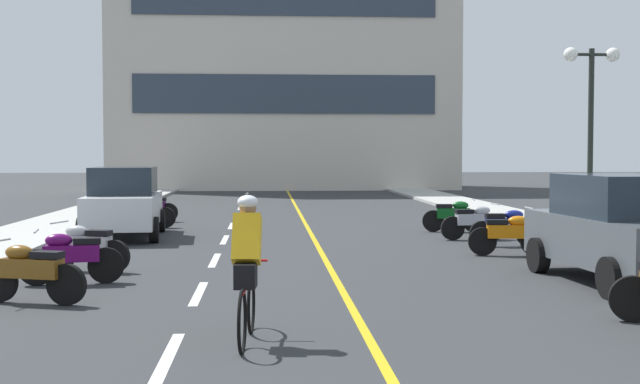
{
  "coord_description": "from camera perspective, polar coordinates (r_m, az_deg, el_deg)",
  "views": [
    {
      "loc": [
        -0.94,
        -2.87,
        2.18
      ],
      "look_at": [
        0.33,
        16.91,
        1.25
      ],
      "focal_mm": 46.54,
      "sensor_mm": 36.0,
      "label": 1
    }
  ],
  "objects": [
    {
      "name": "office_building",
      "position": [
        52.35,
        -2.51,
        10.5
      ],
      "size": [
        20.69,
        8.1,
        18.6
      ],
      "color": "beige",
      "rests_on": "ground"
    },
    {
      "name": "lane_dash_7",
      "position": [
        32.95,
        -5.52,
        -1.11
      ],
      "size": [
        0.14,
        2.2,
        0.01
      ],
      "primitive_type": "cube",
      "color": "silver",
      "rests_on": "ground"
    },
    {
      "name": "motorcycle_4",
      "position": [
        14.37,
        -16.76,
        -4.24
      ],
      "size": [
        1.69,
        0.6,
        0.92
      ],
      "color": "black",
      "rests_on": "ground"
    },
    {
      "name": "lane_dash_6",
      "position": [
        28.97,
        -5.78,
        -1.63
      ],
      "size": [
        0.14,
        2.2,
        0.01
      ],
      "primitive_type": "cube",
      "color": "silver",
      "rests_on": "ground"
    },
    {
      "name": "motorcycle_8",
      "position": [
        21.16,
        10.57,
        -1.98
      ],
      "size": [
        1.7,
        0.6,
        0.92
      ],
      "color": "black",
      "rests_on": "ground"
    },
    {
      "name": "motorcycle_5",
      "position": [
        15.84,
        -15.79,
        -3.59
      ],
      "size": [
        1.65,
        0.75,
        0.92
      ],
      "color": "black",
      "rests_on": "ground"
    },
    {
      "name": "lane_dash_1",
      "position": [
        9.19,
        -10.39,
        -11.04
      ],
      "size": [
        0.14,
        2.2,
        0.01
      ],
      "primitive_type": "cube",
      "color": "silver",
      "rests_on": "ground"
    },
    {
      "name": "parked_car_near",
      "position": [
        14.69,
        19.95,
        -2.4
      ],
      "size": [
        2.14,
        4.3,
        1.82
      ],
      "color": "black",
      "rests_on": "ground"
    },
    {
      "name": "lane_dash_9",
      "position": [
        40.94,
        -5.17,
        -0.37
      ],
      "size": [
        0.14,
        2.2,
        0.01
      ],
      "primitive_type": "cube",
      "color": "silver",
      "rests_on": "ground"
    },
    {
      "name": "motorcycle_11",
      "position": [
        26.82,
        -11.56,
        -1.01
      ],
      "size": [
        1.7,
        0.6,
        0.92
      ],
      "color": "black",
      "rests_on": "ground"
    },
    {
      "name": "centre_line_yellow",
      "position": [
        26.98,
        -1.15,
        -1.94
      ],
      "size": [
        0.12,
        66.0,
        0.01
      ],
      "primitive_type": "cube",
      "color": "gold",
      "rests_on": "ground"
    },
    {
      "name": "motorcycle_3",
      "position": [
        12.71,
        -19.25,
        -5.17
      ],
      "size": [
        1.65,
        0.75,
        0.92
      ],
      "color": "black",
      "rests_on": "ground"
    },
    {
      "name": "lane_dash_8",
      "position": [
        36.95,
        -5.33,
        -0.7
      ],
      "size": [
        0.14,
        2.2,
        0.01
      ],
      "primitive_type": "cube",
      "color": "silver",
      "rests_on": "ground"
    },
    {
      "name": "lane_dash_5",
      "position": [
        24.98,
        -6.11,
        -2.32
      ],
      "size": [
        0.14,
        2.2,
        0.01
      ],
      "primitive_type": "cube",
      "color": "silver",
      "rests_on": "ground"
    },
    {
      "name": "parked_car_mid",
      "position": [
        21.95,
        -13.33,
        -0.68
      ],
      "size": [
        2.15,
        4.3,
        1.82
      ],
      "color": "black",
      "rests_on": "ground"
    },
    {
      "name": "motorcycle_10",
      "position": [
        24.69,
        -11.86,
        -1.33
      ],
      "size": [
        1.7,
        0.6,
        0.92
      ],
      "color": "black",
      "rests_on": "ground"
    },
    {
      "name": "cyclist_rider",
      "position": [
        9.59,
        -5.06,
        -5.05
      ],
      "size": [
        0.42,
        1.77,
        1.71
      ],
      "color": "black",
      "rests_on": "ground"
    },
    {
      "name": "curb_right",
      "position": [
        28.15,
        13.14,
        -1.7
      ],
      "size": [
        2.4,
        72.0,
        0.12
      ],
      "primitive_type": "cube",
      "color": "#A8A8A3",
      "rests_on": "ground"
    },
    {
      "name": "curb_left",
      "position": [
        27.67,
        -16.76,
        -1.82
      ],
      "size": [
        2.4,
        72.0,
        0.12
      ],
      "primitive_type": "cube",
      "color": "#A8A8A3",
      "rests_on": "ground"
    },
    {
      "name": "ground_plane",
      "position": [
        23.98,
        -1.43,
        -2.53
      ],
      "size": [
        140.0,
        140.0,
        0.0
      ],
      "primitive_type": "plane",
      "color": "#2D3033"
    },
    {
      "name": "lane_dash_11",
      "position": [
        48.93,
        -4.93,
        0.13
      ],
      "size": [
        0.14,
        2.2,
        0.01
      ],
      "primitive_type": "cube",
      "color": "silver",
      "rests_on": "ground"
    },
    {
      "name": "motorcycle_9",
      "position": [
        23.2,
        9.18,
        -1.56
      ],
      "size": [
        1.7,
        0.6,
        0.92
      ],
      "color": "black",
      "rests_on": "ground"
    },
    {
      "name": "lane_dash_4",
      "position": [
        21.01,
        -6.57,
        -3.27
      ],
      "size": [
        0.14,
        2.2,
        0.01
      ],
      "primitive_type": "cube",
      "color": "silver",
      "rests_on": "ground"
    },
    {
      "name": "street_lamp_mid",
      "position": [
        22.37,
        18.14,
        6.27
      ],
      "size": [
        1.46,
        0.36,
        4.75
      ],
      "color": "black",
      "rests_on": "curb_right"
    },
    {
      "name": "motorcycle_7",
      "position": [
        19.83,
        12.67,
        -2.31
      ],
      "size": [
        1.7,
        0.6,
        0.92
      ],
      "color": "black",
      "rests_on": "ground"
    },
    {
      "name": "lane_dash_3",
      "position": [
        17.04,
        -7.25,
        -4.67
      ],
      "size": [
        0.14,
        2.2,
        0.01
      ],
      "primitive_type": "cube",
      "color": "silver",
      "rests_on": "ground"
    },
    {
      "name": "motorcycle_6",
      "position": [
        18.03,
        12.88,
        -2.81
      ],
      "size": [
        1.7,
        0.6,
        0.92
      ],
      "color": "black",
      "rests_on": "ground"
    },
    {
      "name": "lane_dash_2",
      "position": [
        13.09,
        -8.34,
        -6.9
      ],
      "size": [
        0.14,
        2.2,
        0.01
      ],
      "primitive_type": "cube",
      "color": "silver",
      "rests_on": "ground"
    },
    {
      "name": "lane_dash_10",
      "position": [
        44.93,
        -5.04,
        -0.1
      ],
      "size": [
        0.14,
        2.2,
        0.01
      ],
      "primitive_type": "cube",
      "color": "silver",
      "rests_on": "ground"
    }
  ]
}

